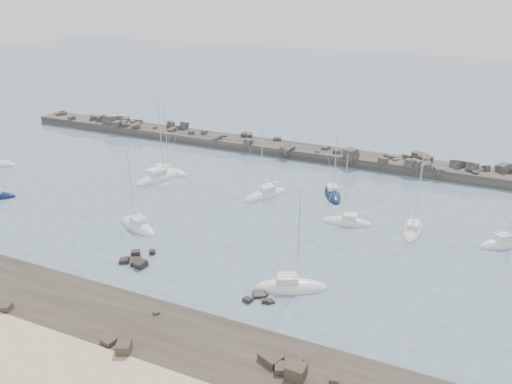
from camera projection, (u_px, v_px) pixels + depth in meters
ground at (199, 234)px, 70.98m from camera, size 400.00×400.00×0.00m
rock_shelf at (97, 324)px, 52.38m from camera, size 140.00×12.00×2.06m
rock_cluster_near at (136, 260)px, 63.98m from camera, size 4.22×4.60×1.50m
rock_cluster_far at (260, 298)px, 56.62m from camera, size 3.60×3.00×1.06m
breakwater at (257, 148)px, 105.62m from camera, size 115.00×7.84×5.22m
sailboat_2 at (160, 178)px, 90.31m from camera, size 6.41×10.69×16.16m
sailboat_3 at (165, 173)px, 92.68m from camera, size 9.01×3.77×13.86m
sailboat_4 at (138, 226)px, 72.67m from camera, size 8.36×5.28×12.88m
sailboat_5 at (265, 195)px, 83.05m from camera, size 6.62×8.64×13.56m
sailboat_6 at (291, 287)px, 58.40m from camera, size 8.94×5.94×13.70m
sailboat_7 at (332, 194)px, 83.44m from camera, size 5.52×8.14×12.48m
sailboat_8 at (347, 223)px, 73.87m from camera, size 7.61×3.53×11.73m
sailboat_9 at (413, 231)px, 71.54m from camera, size 2.48×7.81×12.42m
sailboat_10 at (503, 244)px, 67.88m from camera, size 7.10×6.20×11.77m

